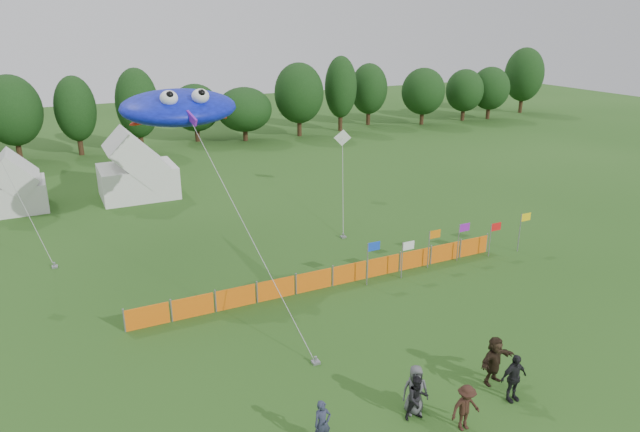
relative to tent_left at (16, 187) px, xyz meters
name	(u,v)px	position (x,y,z in m)	size (l,w,h in m)	color
ground	(397,411)	(11.70, -29.61, -1.66)	(160.00, 160.00, 0.00)	#234C16
treeline	(163,106)	(13.31, 15.32, 2.52)	(104.57, 8.78, 8.36)	#382314
tent_left	(16,187)	(0.00, 0.00, 0.00)	(3.74, 3.74, 3.30)	silver
tent_right	(137,171)	(8.01, -0.50, 0.28)	(5.45, 4.36, 3.84)	silver
barrier_fence	(332,277)	(14.07, -20.12, -1.16)	(19.90, 0.06, 1.00)	orange
flag_row	(449,241)	(20.85, -20.67, -0.24)	(10.73, 0.56, 2.26)	gray
spectator_a	(322,424)	(8.69, -29.91, -0.87)	(0.58, 0.38, 1.60)	#292D45
spectator_b	(417,398)	(12.07, -30.20, -0.86)	(0.78, 0.61, 1.61)	black
spectator_c	(466,408)	(13.18, -31.31, -0.84)	(1.06, 0.61, 1.65)	black
spectator_d	(514,378)	(15.66, -30.86, -0.76)	(1.06, 0.44, 1.81)	black
spectator_e	(415,390)	(12.19, -29.90, -0.76)	(0.88, 0.58, 1.81)	#48484C
spectator_f	(494,360)	(15.76, -29.78, -0.72)	(1.74, 0.56, 1.88)	black
stingray_kite	(178,106)	(8.73, -12.94, 6.67)	(7.23, 20.84, 9.47)	#101FE2
small_kite_white	(343,160)	(20.87, -8.56, 1.50)	(5.07, 8.48, 4.92)	white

